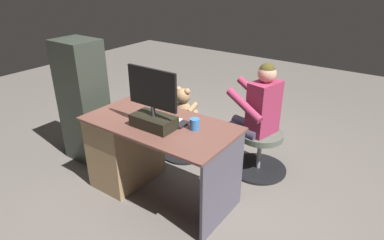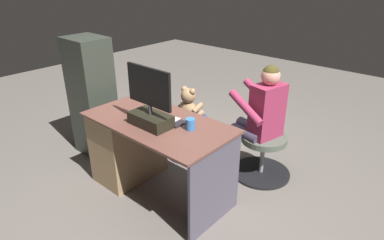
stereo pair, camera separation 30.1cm
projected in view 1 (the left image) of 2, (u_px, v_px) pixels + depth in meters
The scene contains 13 objects.
ground_plane at pixel (185, 175), 3.47m from camera, with size 10.00×10.00×0.00m, color #635B55.
desk at pixel (133, 146), 3.22m from camera, with size 1.36×0.71×0.75m.
monitor at pixel (153, 110), 2.73m from camera, with size 0.49×0.21×0.51m.
keyboard at pixel (166, 119), 2.91m from camera, with size 0.42×0.14×0.02m, color black.
computer_mouse at pixel (143, 110), 3.07m from camera, with size 0.06×0.10×0.04m, color #2B2028.
cup at pixel (195, 124), 2.74m from camera, with size 0.08×0.08×0.10m, color #3372BF.
tv_remote at pixel (140, 114), 3.02m from camera, with size 0.04×0.15×0.02m, color black.
notebook_binder at pixel (163, 124), 2.83m from camera, with size 0.22×0.30×0.02m, color silver.
office_chair_teddy at pixel (183, 133), 3.75m from camera, with size 0.51×0.51×0.45m.
teddy_bear at pixel (184, 105), 3.62m from camera, with size 0.26×0.26×0.37m.
visitor_chair at pixel (259, 150), 3.47m from camera, with size 0.60×0.60×0.45m.
person at pixel (255, 110), 3.31m from camera, with size 0.54×0.56×1.17m.
equipment_rack at pixel (84, 102), 3.55m from camera, with size 0.44×0.36×1.33m, color #2E332B.
Camera 1 is at (-1.73, 2.32, 1.99)m, focal length 31.02 mm.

